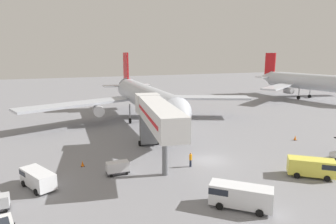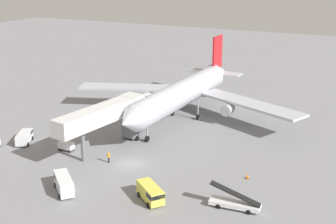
{
  "view_description": "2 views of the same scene",
  "coord_description": "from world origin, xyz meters",
  "px_view_note": "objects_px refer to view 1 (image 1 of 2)",
  "views": [
    {
      "loc": [
        -18.69,
        -32.25,
        13.86
      ],
      "look_at": [
        -0.05,
        15.01,
        3.73
      ],
      "focal_mm": 31.31,
      "sensor_mm": 36.0,
      "label": 1
    },
    {
      "loc": [
        34.18,
        -56.57,
        29.56
      ],
      "look_at": [
        -1.38,
        15.49,
        3.73
      ],
      "focal_mm": 49.93,
      "sensor_mm": 36.0,
      "label": 2
    }
  ],
  "objects_px": {
    "ground_crew_worker_foreground": "(191,159)",
    "jet_bridge": "(156,115)",
    "service_van_mid_center": "(312,167)",
    "safety_cone_alpha": "(295,138)",
    "baggage_cart_far_right": "(118,167)",
    "safety_cone_bravo": "(83,164)",
    "airplane_at_gate": "(144,97)",
    "airplane_background": "(307,82)",
    "service_van_near_right": "(37,178)",
    "service_van_far_left": "(239,195)"
  },
  "relations": [
    {
      "from": "airplane_at_gate",
      "to": "jet_bridge",
      "type": "height_order",
      "value": "airplane_at_gate"
    },
    {
      "from": "service_van_near_right",
      "to": "service_van_far_left",
      "type": "bearing_deg",
      "value": -33.17
    },
    {
      "from": "airplane_at_gate",
      "to": "service_van_far_left",
      "type": "distance_m",
      "value": 35.68
    },
    {
      "from": "service_van_far_left",
      "to": "jet_bridge",
      "type": "bearing_deg",
      "value": 100.44
    },
    {
      "from": "service_van_near_right",
      "to": "baggage_cart_far_right",
      "type": "distance_m",
      "value": 8.59
    },
    {
      "from": "airplane_at_gate",
      "to": "safety_cone_bravo",
      "type": "relative_size",
      "value": 67.7
    },
    {
      "from": "jet_bridge",
      "to": "safety_cone_alpha",
      "type": "xyz_separation_m",
      "value": [
        23.95,
        -0.31,
        -5.6
      ]
    },
    {
      "from": "baggage_cart_far_right",
      "to": "safety_cone_alpha",
      "type": "height_order",
      "value": "baggage_cart_far_right"
    },
    {
      "from": "service_van_near_right",
      "to": "safety_cone_alpha",
      "type": "xyz_separation_m",
      "value": [
        38.43,
        3.38,
        -0.72
      ]
    },
    {
      "from": "airplane_at_gate",
      "to": "airplane_background",
      "type": "distance_m",
      "value": 57.88
    },
    {
      "from": "baggage_cart_far_right",
      "to": "airplane_background",
      "type": "distance_m",
      "value": 76.34
    },
    {
      "from": "service_van_far_left",
      "to": "safety_cone_bravo",
      "type": "relative_size",
      "value": 7.55
    },
    {
      "from": "safety_cone_alpha",
      "to": "airplane_background",
      "type": "height_order",
      "value": "airplane_background"
    },
    {
      "from": "safety_cone_alpha",
      "to": "safety_cone_bravo",
      "type": "height_order",
      "value": "safety_cone_alpha"
    },
    {
      "from": "baggage_cart_far_right",
      "to": "service_van_near_right",
      "type": "bearing_deg",
      "value": -177.85
    },
    {
      "from": "ground_crew_worker_foreground",
      "to": "safety_cone_alpha",
      "type": "xyz_separation_m",
      "value": [
        20.91,
        4.06,
        -0.61
      ]
    },
    {
      "from": "service_van_far_left",
      "to": "baggage_cart_far_right",
      "type": "height_order",
      "value": "service_van_far_left"
    },
    {
      "from": "jet_bridge",
      "to": "airplane_background",
      "type": "bearing_deg",
      "value": 28.43
    },
    {
      "from": "ground_crew_worker_foreground",
      "to": "jet_bridge",
      "type": "bearing_deg",
      "value": 124.8
    },
    {
      "from": "jet_bridge",
      "to": "ground_crew_worker_foreground",
      "type": "xyz_separation_m",
      "value": [
        3.03,
        -4.37,
        -4.99
      ]
    },
    {
      "from": "jet_bridge",
      "to": "baggage_cart_far_right",
      "type": "bearing_deg",
      "value": -150.31
    },
    {
      "from": "airplane_at_gate",
      "to": "safety_cone_alpha",
      "type": "xyz_separation_m",
      "value": [
        19.4,
        -20.75,
        -5.0
      ]
    },
    {
      "from": "airplane_at_gate",
      "to": "safety_cone_alpha",
      "type": "relative_size",
      "value": 63.11
    },
    {
      "from": "ground_crew_worker_foreground",
      "to": "airplane_background",
      "type": "distance_m",
      "value": 69.16
    },
    {
      "from": "baggage_cart_far_right",
      "to": "safety_cone_bravo",
      "type": "xyz_separation_m",
      "value": [
        -3.6,
        4.08,
        -0.48
      ]
    },
    {
      "from": "service_van_mid_center",
      "to": "safety_cone_alpha",
      "type": "bearing_deg",
      "value": 52.04
    },
    {
      "from": "baggage_cart_far_right",
      "to": "safety_cone_bravo",
      "type": "height_order",
      "value": "baggage_cart_far_right"
    },
    {
      "from": "service_van_near_right",
      "to": "airplane_background",
      "type": "distance_m",
      "value": 84.09
    },
    {
      "from": "service_van_near_right",
      "to": "baggage_cart_far_right",
      "type": "xyz_separation_m",
      "value": [
        8.58,
        0.32,
        -0.26
      ]
    },
    {
      "from": "jet_bridge",
      "to": "ground_crew_worker_foreground",
      "type": "bearing_deg",
      "value": -55.2
    },
    {
      "from": "airplane_background",
      "to": "safety_cone_alpha",
      "type": "bearing_deg",
      "value": -138.04
    },
    {
      "from": "service_van_near_right",
      "to": "airplane_at_gate",
      "type": "bearing_deg",
      "value": 51.73
    },
    {
      "from": "service_van_near_right",
      "to": "safety_cone_alpha",
      "type": "height_order",
      "value": "service_van_near_right"
    },
    {
      "from": "jet_bridge",
      "to": "service_van_mid_center",
      "type": "height_order",
      "value": "jet_bridge"
    },
    {
      "from": "ground_crew_worker_foreground",
      "to": "safety_cone_bravo",
      "type": "xyz_separation_m",
      "value": [
        -12.54,
        5.08,
        -0.63
      ]
    },
    {
      "from": "airplane_at_gate",
      "to": "service_van_near_right",
      "type": "distance_m",
      "value": 31.02
    },
    {
      "from": "jet_bridge",
      "to": "ground_crew_worker_foreground",
      "type": "relative_size",
      "value": 10.13
    },
    {
      "from": "baggage_cart_far_right",
      "to": "airplane_background",
      "type": "relative_size",
      "value": 0.06
    },
    {
      "from": "service_van_far_left",
      "to": "ground_crew_worker_foreground",
      "type": "height_order",
      "value": "service_van_far_left"
    },
    {
      "from": "jet_bridge",
      "to": "safety_cone_alpha",
      "type": "distance_m",
      "value": 24.59
    },
    {
      "from": "service_van_near_right",
      "to": "ground_crew_worker_foreground",
      "type": "height_order",
      "value": "service_van_near_right"
    },
    {
      "from": "service_van_mid_center",
      "to": "ground_crew_worker_foreground",
      "type": "relative_size",
      "value": 2.74
    },
    {
      "from": "airplane_at_gate",
      "to": "jet_bridge",
      "type": "relative_size",
      "value": 2.57
    },
    {
      "from": "ground_crew_worker_foreground",
      "to": "safety_cone_bravo",
      "type": "distance_m",
      "value": 13.55
    },
    {
      "from": "service_van_near_right",
      "to": "ground_crew_worker_foreground",
      "type": "bearing_deg",
      "value": -2.21
    },
    {
      "from": "airplane_at_gate",
      "to": "ground_crew_worker_foreground",
      "type": "distance_m",
      "value": 25.23
    },
    {
      "from": "service_van_far_left",
      "to": "airplane_background",
      "type": "xyz_separation_m",
      "value": [
        58.28,
        48.0,
        4.14
      ]
    },
    {
      "from": "service_van_mid_center",
      "to": "baggage_cart_far_right",
      "type": "bearing_deg",
      "value": 156.66
    },
    {
      "from": "service_van_far_left",
      "to": "service_van_near_right",
      "type": "xyz_separation_m",
      "value": [
        -17.24,
        11.27,
        -0.15
      ]
    },
    {
      "from": "service_van_mid_center",
      "to": "safety_cone_bravo",
      "type": "height_order",
      "value": "service_van_mid_center"
    }
  ]
}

